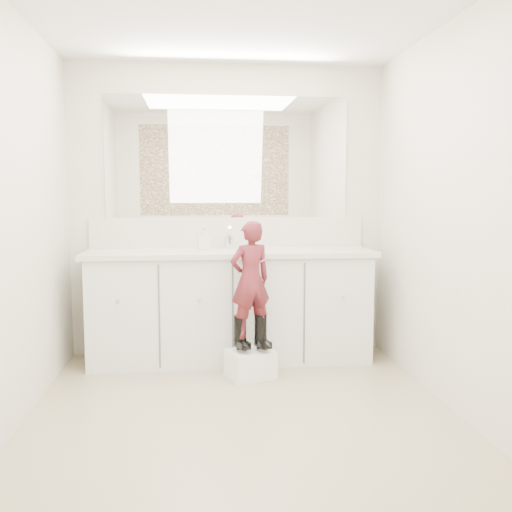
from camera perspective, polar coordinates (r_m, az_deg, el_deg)
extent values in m
plane|color=#8B7E5B|center=(3.56, -1.26, -15.85)|extent=(3.00, 3.00, 0.00)
plane|color=white|center=(3.46, -1.36, 24.11)|extent=(3.00, 3.00, 0.00)
plane|color=beige|center=(4.79, -2.82, 4.58)|extent=(2.60, 0.00, 2.60)
plane|color=beige|center=(1.81, 2.69, 1.93)|extent=(2.60, 0.00, 2.60)
plane|color=beige|center=(3.44, -23.45, 3.45)|extent=(0.00, 3.00, 3.00)
plane|color=beige|center=(3.65, 19.55, 3.73)|extent=(0.00, 3.00, 3.00)
cube|color=silver|center=(4.61, -2.57, -5.19)|extent=(2.20, 0.55, 0.85)
cube|color=beige|center=(4.53, -2.59, 0.30)|extent=(2.28, 0.58, 0.04)
cube|color=beige|center=(4.79, -2.80, 2.37)|extent=(2.28, 0.03, 0.25)
cube|color=white|center=(4.79, -2.84, 9.85)|extent=(2.00, 0.02, 1.00)
cube|color=#472819|center=(1.84, 2.72, 16.05)|extent=(2.00, 0.01, 1.20)
cylinder|color=silver|center=(4.68, -2.72, 1.36)|extent=(0.08, 0.08, 0.10)
imported|color=beige|center=(4.60, -0.12, 1.27)|extent=(0.14, 0.14, 0.10)
imported|color=beige|center=(4.55, -5.24, 1.77)|extent=(0.09, 0.09, 0.19)
cube|color=white|center=(4.24, -0.57, -10.73)|extent=(0.39, 0.35, 0.20)
imported|color=#972E3C|center=(4.10, -0.58, -2.37)|extent=(0.36, 0.30, 0.85)
cylinder|color=#CE5091|center=(4.09, 0.40, -0.59)|extent=(0.13, 0.06, 0.06)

